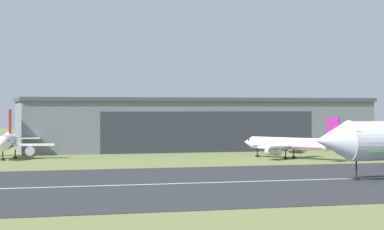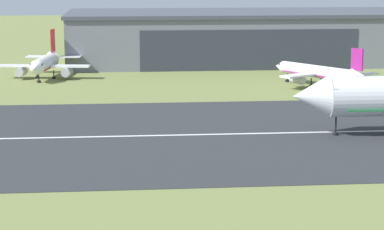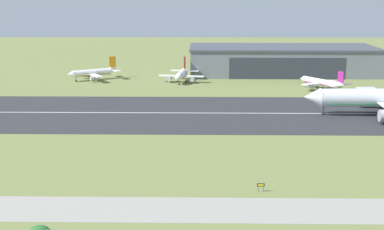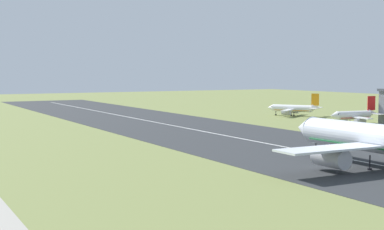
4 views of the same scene
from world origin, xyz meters
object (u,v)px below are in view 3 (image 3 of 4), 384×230
Objects in this scene: airplane_parked_west at (321,82)px; airplane_parked_centre at (182,75)px; airplane_parked_east at (93,73)px; runway_sign at (261,186)px.

airplane_parked_centre is (-56.40, 16.79, 0.25)m from airplane_parked_west.
airplane_parked_west is at bearing -12.87° from airplane_parked_east.
airplane_parked_west is 0.98× the size of airplane_parked_east.
airplane_parked_centre reaches higher than airplane_parked_east.
airplane_parked_east reaches higher than airplane_parked_west.
airplane_parked_west is 1.12× the size of airplane_parked_centre.
airplane_parked_east reaches higher than runway_sign.
airplane_parked_west is at bearing -16.57° from airplane_parked_centre.
airplane_parked_centre is at bearing 163.43° from airplane_parked_west.
airplane_parked_east is at bearing 167.13° from airplane_parked_west.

